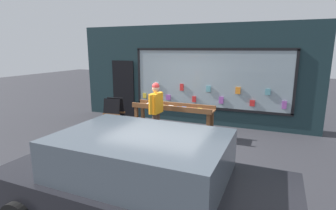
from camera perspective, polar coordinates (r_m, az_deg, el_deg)
ground_plane at (r=7.23m, az=-1.47°, el=-8.38°), size 40.00×40.00×0.00m
shopfront_facade at (r=9.04m, az=4.73°, el=6.50°), size 8.30×0.29×3.33m
display_table_main at (r=7.77m, az=1.07°, el=-1.14°), size 2.47×0.59×0.93m
person_browsing at (r=7.24m, az=-2.64°, el=-0.50°), size 0.25×0.65×1.63m
small_dog at (r=7.48m, az=-6.26°, el=-5.65°), size 0.36×0.52×0.38m
sandwich_board_sign at (r=8.62m, az=-11.66°, el=-1.74°), size 0.63×0.65×0.99m
parked_car at (r=3.80m, az=-5.68°, el=-16.12°), size 4.10×2.00×1.41m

